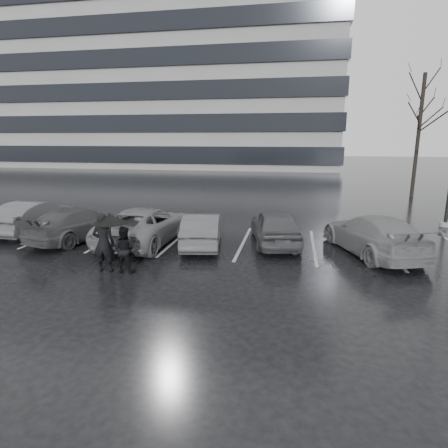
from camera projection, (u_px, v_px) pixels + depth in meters
name	position (u px, v px, depth m)	size (l,w,h in m)	color
ground	(216.00, 261.00, 12.96)	(160.00, 160.00, 0.00)	black
office_building	(142.00, 72.00, 59.65)	(61.00, 26.00, 29.00)	gray
car_main	(275.00, 226.00, 14.93)	(1.70, 4.22, 1.44)	black
car_west_a	(202.00, 229.00, 14.72)	(1.38, 3.96, 1.30)	#2E2D30
car_west_b	(145.00, 225.00, 15.15)	(2.40, 5.21, 1.45)	#535356
car_west_c	(79.00, 223.00, 15.62)	(1.91, 4.69, 1.36)	black
car_west_d	(35.00, 217.00, 16.81)	(1.52, 4.35, 1.43)	#2E2D30
car_east	(373.00, 235.00, 13.66)	(2.03, 4.98, 1.45)	#535356
pedestrian_left	(104.00, 243.00, 11.79)	(0.68, 0.45, 1.87)	black
pedestrian_right	(124.00, 249.00, 11.78)	(0.72, 0.56, 1.49)	black
umbrella	(110.00, 219.00, 11.59)	(1.11, 1.11, 1.89)	black
stall_stripes	(210.00, 241.00, 15.50)	(19.72, 5.00, 0.00)	#ADADB0
tree_north	(418.00, 137.00, 26.30)	(0.26, 0.26, 8.50)	black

